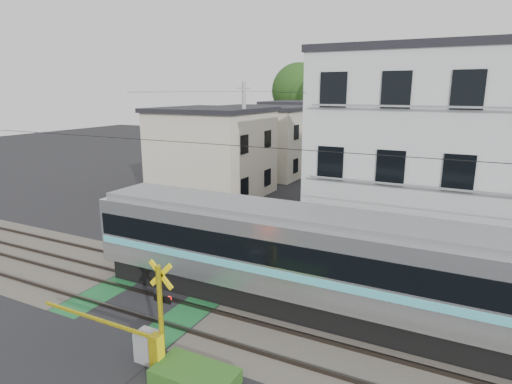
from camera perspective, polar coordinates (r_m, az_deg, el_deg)
The scene contains 11 objects.
ground at distance 17.18m, azimuth -12.50°, elevation -12.74°, with size 120.00×120.00×0.00m, color black.
track_bed at distance 17.17m, azimuth -12.51°, elevation -12.63°, with size 120.00×120.00×0.14m.
crossing_signal_near at distance 12.93m, azimuth -14.04°, elevation -18.62°, with size 4.74×0.65×3.09m.
crossing_signal_far at distance 21.05m, azimuth -11.80°, elevation -5.64°, with size 4.74×0.65×3.09m.
apartment_block at distance 21.50m, azimuth 22.64°, elevation 4.84°, with size 10.20×8.36×9.30m.
houses_row at distance 39.16m, azimuth 12.35°, elevation 6.93°, with size 22.07×31.35×6.80m.
tree_hill at distance 61.35m, azimuth 17.66°, elevation 11.19°, with size 40.00×13.40×11.80m.
catenary at distance 13.04m, azimuth 7.68°, elevation -3.61°, with size 60.00×5.04×7.00m.
utility_poles at distance 36.65m, azimuth 9.25°, elevation 7.95°, with size 7.90×42.00×8.00m.
pedestrian at distance 45.79m, azimuth 15.67°, elevation 4.74°, with size 0.69×0.45×1.88m, color #27262F.
weed_patches at distance 16.07m, azimuth -7.73°, elevation -13.73°, with size 10.25×8.80×0.40m.
Camera 1 is at (10.03, -11.77, 7.50)m, focal length 30.00 mm.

